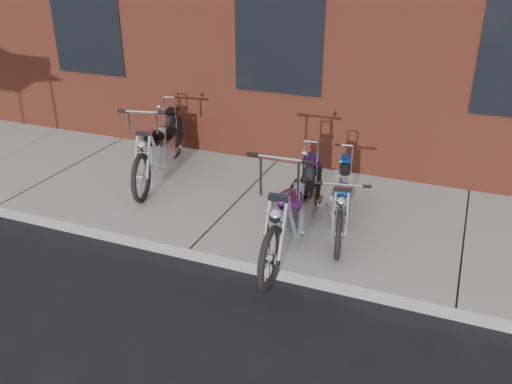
% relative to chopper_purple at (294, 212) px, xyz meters
% --- Properties ---
extents(ground, '(120.00, 120.00, 0.00)m').
position_rel_chopper_purple_xyz_m(ground, '(-1.11, -0.56, -0.60)').
color(ground, black).
rests_on(ground, ground).
extents(sidewalk, '(22.00, 3.00, 0.15)m').
position_rel_chopper_purple_xyz_m(sidewalk, '(-1.11, 0.94, -0.52)').
color(sidewalk, '#989694').
rests_on(sidewalk, ground).
extents(chopper_purple, '(0.60, 2.47, 1.38)m').
position_rel_chopper_purple_xyz_m(chopper_purple, '(0.00, 0.00, 0.00)').
color(chopper_purple, black).
rests_on(chopper_purple, sidewalk).
extents(chopper_blue, '(0.60, 2.02, 0.88)m').
position_rel_chopper_purple_xyz_m(chopper_blue, '(0.41, 0.68, -0.08)').
color(chopper_blue, black).
rests_on(chopper_blue, sidewalk).
extents(chopper_third, '(0.82, 2.37, 1.23)m').
position_rel_chopper_purple_xyz_m(chopper_third, '(-2.56, 1.23, -0.01)').
color(chopper_third, black).
rests_on(chopper_third, sidewalk).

